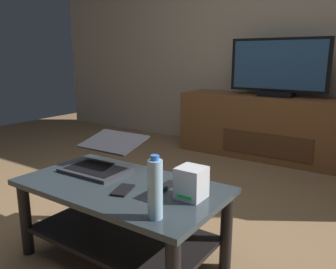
{
  "coord_description": "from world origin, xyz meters",
  "views": [
    {
      "loc": [
        1.18,
        -1.49,
        1.05
      ],
      "look_at": [
        0.04,
        0.19,
        0.58
      ],
      "focal_mm": 36.14,
      "sensor_mm": 36.0,
      "label": 1
    }
  ],
  "objects_px": {
    "tv_remote": "(164,187)",
    "laptop": "(103,158)",
    "router_box": "(191,183)",
    "water_bottle_near": "(155,189)",
    "coffee_table": "(122,208)",
    "media_cabinet": "(274,128)",
    "television": "(278,69)",
    "cell_phone": "(123,190)"
  },
  "relations": [
    {
      "from": "coffee_table",
      "to": "router_box",
      "type": "height_order",
      "value": "router_box"
    },
    {
      "from": "media_cabinet",
      "to": "router_box",
      "type": "bearing_deg",
      "value": -82.17
    },
    {
      "from": "router_box",
      "to": "cell_phone",
      "type": "relative_size",
      "value": 1.03
    },
    {
      "from": "laptop",
      "to": "router_box",
      "type": "relative_size",
      "value": 2.83
    },
    {
      "from": "media_cabinet",
      "to": "tv_remote",
      "type": "height_order",
      "value": "media_cabinet"
    },
    {
      "from": "coffee_table",
      "to": "router_box",
      "type": "relative_size",
      "value": 7.26
    },
    {
      "from": "laptop",
      "to": "cell_phone",
      "type": "relative_size",
      "value": 2.91
    },
    {
      "from": "router_box",
      "to": "water_bottle_near",
      "type": "bearing_deg",
      "value": -94.14
    },
    {
      "from": "coffee_table",
      "to": "router_box",
      "type": "bearing_deg",
      "value": 7.41
    },
    {
      "from": "coffee_table",
      "to": "media_cabinet",
      "type": "relative_size",
      "value": 0.52
    },
    {
      "from": "water_bottle_near",
      "to": "television",
      "type": "bearing_deg",
      "value": 96.7
    },
    {
      "from": "cell_phone",
      "to": "tv_remote",
      "type": "bearing_deg",
      "value": 22.27
    },
    {
      "from": "media_cabinet",
      "to": "water_bottle_near",
      "type": "height_order",
      "value": "water_bottle_near"
    },
    {
      "from": "media_cabinet",
      "to": "tv_remote",
      "type": "xyz_separation_m",
      "value": [
        0.15,
        -2.22,
        0.11
      ]
    },
    {
      "from": "coffee_table",
      "to": "laptop",
      "type": "height_order",
      "value": "laptop"
    },
    {
      "from": "television",
      "to": "router_box",
      "type": "bearing_deg",
      "value": -82.1
    },
    {
      "from": "coffee_table",
      "to": "tv_remote",
      "type": "relative_size",
      "value": 6.52
    },
    {
      "from": "router_box",
      "to": "media_cabinet",
      "type": "bearing_deg",
      "value": 97.83
    },
    {
      "from": "coffee_table",
      "to": "water_bottle_near",
      "type": "distance_m",
      "value": 0.49
    },
    {
      "from": "water_bottle_near",
      "to": "tv_remote",
      "type": "distance_m",
      "value": 0.32
    },
    {
      "from": "media_cabinet",
      "to": "television",
      "type": "height_order",
      "value": "television"
    },
    {
      "from": "router_box",
      "to": "cell_phone",
      "type": "xyz_separation_m",
      "value": [
        -0.31,
        -0.11,
        -0.07
      ]
    },
    {
      "from": "router_box",
      "to": "tv_remote",
      "type": "relative_size",
      "value": 0.9
    },
    {
      "from": "television",
      "to": "laptop",
      "type": "relative_size",
      "value": 2.4
    },
    {
      "from": "media_cabinet",
      "to": "television",
      "type": "xyz_separation_m",
      "value": [
        0.0,
        -0.02,
        0.6
      ]
    },
    {
      "from": "television",
      "to": "coffee_table",
      "type": "bearing_deg",
      "value": -91.81
    },
    {
      "from": "media_cabinet",
      "to": "cell_phone",
      "type": "height_order",
      "value": "media_cabinet"
    },
    {
      "from": "media_cabinet",
      "to": "laptop",
      "type": "xyz_separation_m",
      "value": [
        -0.31,
        -2.17,
        0.16
      ]
    },
    {
      "from": "water_bottle_near",
      "to": "tv_remote",
      "type": "bearing_deg",
      "value": 118.04
    },
    {
      "from": "tv_remote",
      "to": "laptop",
      "type": "bearing_deg",
      "value": 172.37
    },
    {
      "from": "coffee_table",
      "to": "tv_remote",
      "type": "distance_m",
      "value": 0.27
    },
    {
      "from": "coffee_table",
      "to": "laptop",
      "type": "relative_size",
      "value": 2.56
    },
    {
      "from": "laptop",
      "to": "media_cabinet",
      "type": "bearing_deg",
      "value": 81.78
    },
    {
      "from": "laptop",
      "to": "router_box",
      "type": "distance_m",
      "value": 0.63
    },
    {
      "from": "coffee_table",
      "to": "laptop",
      "type": "bearing_deg",
      "value": 153.17
    },
    {
      "from": "television",
      "to": "water_bottle_near",
      "type": "relative_size",
      "value": 3.78
    },
    {
      "from": "media_cabinet",
      "to": "water_bottle_near",
      "type": "bearing_deg",
      "value": -83.35
    },
    {
      "from": "media_cabinet",
      "to": "cell_phone",
      "type": "xyz_separation_m",
      "value": [
        0.0,
        -2.35,
        0.11
      ]
    },
    {
      "from": "coffee_table",
      "to": "cell_phone",
      "type": "bearing_deg",
      "value": -41.75
    },
    {
      "from": "coffee_table",
      "to": "router_box",
      "type": "xyz_separation_m",
      "value": [
        0.38,
        0.05,
        0.21
      ]
    },
    {
      "from": "router_box",
      "to": "cell_phone",
      "type": "bearing_deg",
      "value": -159.52
    },
    {
      "from": "router_box",
      "to": "water_bottle_near",
      "type": "xyz_separation_m",
      "value": [
        -0.02,
        -0.25,
        0.05
      ]
    }
  ]
}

